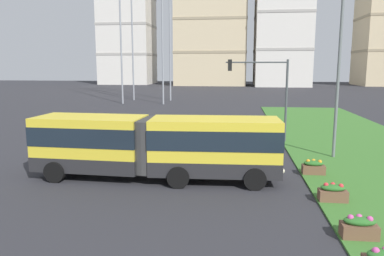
{
  "coord_description": "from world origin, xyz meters",
  "views": [
    {
      "loc": [
        3.15,
        -4.85,
        5.42
      ],
      "look_at": [
        0.88,
        14.35,
        2.2
      ],
      "focal_mm": 34.88,
      "sensor_mm": 36.0,
      "label": 1
    }
  ],
  "objects_px": {
    "car_silver_hatch": "(112,129)",
    "streetlight_median": "(339,71)",
    "flower_planter_4": "(314,167)",
    "apartment_tower_westcentre": "(212,6)",
    "flower_planter_2": "(359,227)",
    "traffic_light_far_right": "(266,85)",
    "flower_planter_3": "(333,192)",
    "articulated_bus": "(156,145)"
  },
  "relations": [
    {
      "from": "car_silver_hatch",
      "to": "streetlight_median",
      "type": "relative_size",
      "value": 0.47
    },
    {
      "from": "flower_planter_4",
      "to": "apartment_tower_westcentre",
      "type": "distance_m",
      "value": 93.93
    },
    {
      "from": "flower_planter_2",
      "to": "flower_planter_4",
      "type": "height_order",
      "value": "same"
    },
    {
      "from": "traffic_light_far_right",
      "to": "apartment_tower_westcentre",
      "type": "bearing_deg",
      "value": 96.49
    },
    {
      "from": "flower_planter_3",
      "to": "flower_planter_4",
      "type": "relative_size",
      "value": 1.0
    },
    {
      "from": "apartment_tower_westcentre",
      "to": "car_silver_hatch",
      "type": "bearing_deg",
      "value": -91.29
    },
    {
      "from": "flower_planter_3",
      "to": "apartment_tower_westcentre",
      "type": "xyz_separation_m",
      "value": [
        -11.25,
        94.53,
        21.67
      ]
    },
    {
      "from": "flower_planter_4",
      "to": "flower_planter_2",
      "type": "bearing_deg",
      "value": -90.0
    },
    {
      "from": "articulated_bus",
      "to": "apartment_tower_westcentre",
      "type": "relative_size",
      "value": 0.27
    },
    {
      "from": "articulated_bus",
      "to": "car_silver_hatch",
      "type": "height_order",
      "value": "articulated_bus"
    },
    {
      "from": "flower_planter_2",
      "to": "apartment_tower_westcentre",
      "type": "bearing_deg",
      "value": 96.56
    },
    {
      "from": "flower_planter_2",
      "to": "flower_planter_4",
      "type": "bearing_deg",
      "value": 90.0
    },
    {
      "from": "articulated_bus",
      "to": "traffic_light_far_right",
      "type": "relative_size",
      "value": 2.03
    },
    {
      "from": "articulated_bus",
      "to": "apartment_tower_westcentre",
      "type": "xyz_separation_m",
      "value": [
        -3.53,
        92.18,
        20.44
      ]
    },
    {
      "from": "flower_planter_2",
      "to": "flower_planter_4",
      "type": "distance_m",
      "value": 7.1
    },
    {
      "from": "flower_planter_2",
      "to": "streetlight_median",
      "type": "distance_m",
      "value": 12.03
    },
    {
      "from": "articulated_bus",
      "to": "flower_planter_2",
      "type": "relative_size",
      "value": 10.86
    },
    {
      "from": "flower_planter_3",
      "to": "flower_planter_4",
      "type": "xyz_separation_m",
      "value": [
        0.0,
        3.83,
        0.0
      ]
    },
    {
      "from": "flower_planter_2",
      "to": "flower_planter_3",
      "type": "relative_size",
      "value": 1.0
    },
    {
      "from": "articulated_bus",
      "to": "flower_planter_4",
      "type": "relative_size",
      "value": 10.86
    },
    {
      "from": "articulated_bus",
      "to": "streetlight_median",
      "type": "relative_size",
      "value": 1.27
    },
    {
      "from": "car_silver_hatch",
      "to": "flower_planter_2",
      "type": "height_order",
      "value": "car_silver_hatch"
    },
    {
      "from": "flower_planter_4",
      "to": "streetlight_median",
      "type": "distance_m",
      "value": 6.36
    },
    {
      "from": "traffic_light_far_right",
      "to": "apartment_tower_westcentre",
      "type": "xyz_separation_m",
      "value": [
        -9.39,
        82.53,
        18.01
      ]
    },
    {
      "from": "articulated_bus",
      "to": "flower_planter_4",
      "type": "xyz_separation_m",
      "value": [
        7.72,
        1.48,
        -1.23
      ]
    },
    {
      "from": "flower_planter_4",
      "to": "traffic_light_far_right",
      "type": "height_order",
      "value": "traffic_light_far_right"
    },
    {
      "from": "flower_planter_3",
      "to": "car_silver_hatch",
      "type": "bearing_deg",
      "value": 138.21
    },
    {
      "from": "flower_planter_3",
      "to": "traffic_light_far_right",
      "type": "xyz_separation_m",
      "value": [
        -1.86,
        12.0,
        3.66
      ]
    },
    {
      "from": "car_silver_hatch",
      "to": "flower_planter_3",
      "type": "xyz_separation_m",
      "value": [
        13.12,
        -11.72,
        -0.33
      ]
    },
    {
      "from": "flower_planter_2",
      "to": "apartment_tower_westcentre",
      "type": "distance_m",
      "value": 100.8
    },
    {
      "from": "flower_planter_2",
      "to": "flower_planter_4",
      "type": "relative_size",
      "value": 1.0
    },
    {
      "from": "flower_planter_3",
      "to": "apartment_tower_westcentre",
      "type": "distance_m",
      "value": 97.63
    },
    {
      "from": "flower_planter_3",
      "to": "streetlight_median",
      "type": "xyz_separation_m",
      "value": [
        1.9,
        7.62,
        4.74
      ]
    },
    {
      "from": "flower_planter_2",
      "to": "traffic_light_far_right",
      "type": "height_order",
      "value": "traffic_light_far_right"
    },
    {
      "from": "flower_planter_4",
      "to": "traffic_light_far_right",
      "type": "distance_m",
      "value": 9.14
    },
    {
      "from": "flower_planter_4",
      "to": "traffic_light_far_right",
      "type": "xyz_separation_m",
      "value": [
        -1.86,
        8.17,
        3.66
      ]
    },
    {
      "from": "flower_planter_2",
      "to": "streetlight_median",
      "type": "height_order",
      "value": "streetlight_median"
    },
    {
      "from": "apartment_tower_westcentre",
      "to": "articulated_bus",
      "type": "bearing_deg",
      "value": -87.81
    },
    {
      "from": "articulated_bus",
      "to": "traffic_light_far_right",
      "type": "bearing_deg",
      "value": 58.74
    },
    {
      "from": "traffic_light_far_right",
      "to": "streetlight_median",
      "type": "relative_size",
      "value": 0.62
    },
    {
      "from": "articulated_bus",
      "to": "car_silver_hatch",
      "type": "xyz_separation_m",
      "value": [
        -5.4,
        9.37,
        -0.9
      ]
    },
    {
      "from": "car_silver_hatch",
      "to": "apartment_tower_westcentre",
      "type": "bearing_deg",
      "value": 88.71
    }
  ]
}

